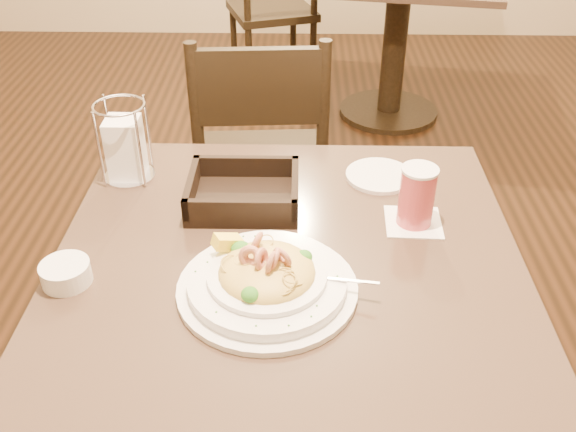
{
  "coord_description": "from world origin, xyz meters",
  "views": [
    {
      "loc": [
        0.02,
        -0.97,
        1.51
      ],
      "look_at": [
        0.0,
        0.02,
        0.83
      ],
      "focal_mm": 40.0,
      "sensor_mm": 36.0,
      "label": 1
    }
  ],
  "objects_px": {
    "dining_chair_near": "(261,160)",
    "side_plate": "(379,176)",
    "background_table": "(397,19)",
    "pasta_bowl": "(267,278)",
    "drink_glass": "(417,197)",
    "main_table": "(288,343)",
    "butter_ramekin": "(66,273)",
    "napkin_caddy": "(125,147)",
    "bread_basket": "(244,195)",
    "dining_chair_far": "(274,5)"
  },
  "relations": [
    {
      "from": "background_table",
      "to": "drink_glass",
      "type": "height_order",
      "value": "drink_glass"
    },
    {
      "from": "dining_chair_far",
      "to": "butter_ramekin",
      "type": "height_order",
      "value": "dining_chair_far"
    },
    {
      "from": "pasta_bowl",
      "to": "dining_chair_near",
      "type": "bearing_deg",
      "value": 94.28
    },
    {
      "from": "pasta_bowl",
      "to": "side_plate",
      "type": "height_order",
      "value": "pasta_bowl"
    },
    {
      "from": "background_table",
      "to": "bread_basket",
      "type": "height_order",
      "value": "bread_basket"
    },
    {
      "from": "main_table",
      "to": "background_table",
      "type": "bearing_deg",
      "value": 77.47
    },
    {
      "from": "main_table",
      "to": "dining_chair_near",
      "type": "distance_m",
      "value": 0.82
    },
    {
      "from": "drink_glass",
      "to": "bread_basket",
      "type": "relative_size",
      "value": 0.55
    },
    {
      "from": "bread_basket",
      "to": "main_table",
      "type": "bearing_deg",
      "value": -61.55
    },
    {
      "from": "napkin_caddy",
      "to": "butter_ramekin",
      "type": "relative_size",
      "value": 2.03
    },
    {
      "from": "main_table",
      "to": "drink_glass",
      "type": "relative_size",
      "value": 6.96
    },
    {
      "from": "drink_glass",
      "to": "butter_ramekin",
      "type": "distance_m",
      "value": 0.69
    },
    {
      "from": "bread_basket",
      "to": "napkin_caddy",
      "type": "height_order",
      "value": "napkin_caddy"
    },
    {
      "from": "side_plate",
      "to": "drink_glass",
      "type": "bearing_deg",
      "value": -73.46
    },
    {
      "from": "background_table",
      "to": "pasta_bowl",
      "type": "relative_size",
      "value": 2.9
    },
    {
      "from": "background_table",
      "to": "bread_basket",
      "type": "distance_m",
      "value": 2.13
    },
    {
      "from": "bread_basket",
      "to": "background_table",
      "type": "bearing_deg",
      "value": 73.78
    },
    {
      "from": "drink_glass",
      "to": "butter_ramekin",
      "type": "relative_size",
      "value": 1.43
    },
    {
      "from": "background_table",
      "to": "dining_chair_near",
      "type": "xyz_separation_m",
      "value": [
        -0.59,
        -1.39,
        -0.01
      ]
    },
    {
      "from": "main_table",
      "to": "drink_glass",
      "type": "xyz_separation_m",
      "value": [
        0.26,
        0.12,
        0.3
      ]
    },
    {
      "from": "dining_chair_near",
      "to": "pasta_bowl",
      "type": "xyz_separation_m",
      "value": [
        0.07,
        -0.92,
        0.28
      ]
    },
    {
      "from": "dining_chair_far",
      "to": "drink_glass",
      "type": "xyz_separation_m",
      "value": [
        0.39,
        -2.37,
        0.32
      ]
    },
    {
      "from": "dining_chair_near",
      "to": "bread_basket",
      "type": "relative_size",
      "value": 3.95
    },
    {
      "from": "side_plate",
      "to": "butter_ramekin",
      "type": "height_order",
      "value": "butter_ramekin"
    },
    {
      "from": "background_table",
      "to": "main_table",
      "type": "bearing_deg",
      "value": -102.53
    },
    {
      "from": "main_table",
      "to": "drink_glass",
      "type": "distance_m",
      "value": 0.41
    },
    {
      "from": "background_table",
      "to": "drink_glass",
      "type": "distance_m",
      "value": 2.13
    },
    {
      "from": "butter_ramekin",
      "to": "bread_basket",
      "type": "bearing_deg",
      "value": 41.47
    },
    {
      "from": "background_table",
      "to": "napkin_caddy",
      "type": "distance_m",
      "value": 2.13
    },
    {
      "from": "drink_glass",
      "to": "main_table",
      "type": "bearing_deg",
      "value": -155.39
    },
    {
      "from": "dining_chair_near",
      "to": "background_table",
      "type": "bearing_deg",
      "value": -116.94
    },
    {
      "from": "dining_chair_near",
      "to": "napkin_caddy",
      "type": "xyz_separation_m",
      "value": [
        -0.27,
        -0.53,
        0.33
      ]
    },
    {
      "from": "pasta_bowl",
      "to": "drink_glass",
      "type": "bearing_deg",
      "value": 36.88
    },
    {
      "from": "dining_chair_near",
      "to": "butter_ramekin",
      "type": "relative_size",
      "value": 10.29
    },
    {
      "from": "side_plate",
      "to": "pasta_bowl",
      "type": "bearing_deg",
      "value": -120.94
    },
    {
      "from": "bread_basket",
      "to": "napkin_caddy",
      "type": "relative_size",
      "value": 1.29
    },
    {
      "from": "side_plate",
      "to": "dining_chair_far",
      "type": "bearing_deg",
      "value": 98.65
    },
    {
      "from": "dining_chair_far",
      "to": "bread_basket",
      "type": "height_order",
      "value": "dining_chair_far"
    },
    {
      "from": "main_table",
      "to": "dining_chair_near",
      "type": "xyz_separation_m",
      "value": [
        -0.1,
        0.82,
        -0.01
      ]
    },
    {
      "from": "main_table",
      "to": "butter_ramekin",
      "type": "relative_size",
      "value": 9.96
    },
    {
      "from": "background_table",
      "to": "pasta_bowl",
      "type": "height_order",
      "value": "pasta_bowl"
    },
    {
      "from": "dining_chair_far",
      "to": "butter_ramekin",
      "type": "xyz_separation_m",
      "value": [
        -0.27,
        -2.58,
        0.27
      ]
    },
    {
      "from": "dining_chair_near",
      "to": "side_plate",
      "type": "xyz_separation_m",
      "value": [
        0.31,
        -0.52,
        0.26
      ]
    },
    {
      "from": "butter_ramekin",
      "to": "napkin_caddy",
      "type": "bearing_deg",
      "value": 85.38
    },
    {
      "from": "main_table",
      "to": "dining_chair_near",
      "type": "bearing_deg",
      "value": 97.24
    },
    {
      "from": "drink_glass",
      "to": "bread_basket",
      "type": "xyz_separation_m",
      "value": [
        -0.36,
        0.06,
        -0.04
      ]
    },
    {
      "from": "dining_chair_near",
      "to": "bread_basket",
      "type": "distance_m",
      "value": 0.69
    },
    {
      "from": "drink_glass",
      "to": "napkin_caddy",
      "type": "distance_m",
      "value": 0.65
    },
    {
      "from": "pasta_bowl",
      "to": "drink_glass",
      "type": "height_order",
      "value": "drink_glass"
    },
    {
      "from": "pasta_bowl",
      "to": "dining_chair_far",
      "type": "bearing_deg",
      "value": 92.11
    }
  ]
}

